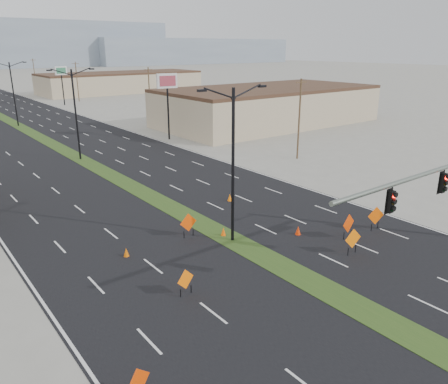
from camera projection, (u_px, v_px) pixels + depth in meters
ground at (395, 327)px, 20.15m from camera, size 600.00×600.00×0.00m
building_se_near at (268, 107)px, 72.78m from camera, size 36.00×18.00×5.50m
building_se_far at (122, 83)px, 124.01m from camera, size 44.00×16.00×5.00m
mesa_east at (190, 51)px, 339.41m from camera, size 160.00×50.00×18.00m
streetlight_0 at (233, 162)px, 27.45m from camera, size 5.15×0.24×10.02m
streetlight_1 at (76, 112)px, 48.49m from camera, size 5.15×0.24×10.02m
streetlight_2 at (13, 92)px, 69.52m from camera, size 5.15×0.24×10.02m
utility_pole_0 at (299, 118)px, 49.04m from camera, size 1.60×0.20×9.00m
utility_pole_1 at (149, 93)px, 75.33m from camera, size 1.60×0.20×9.00m
utility_pole_2 at (77, 81)px, 101.63m from camera, size 1.60×0.20×9.00m
utility_pole_3 at (35, 74)px, 127.92m from camera, size 1.60×0.20×9.00m
construction_sign_0 at (138, 384)px, 15.44m from camera, size 1.15×0.48×1.63m
construction_sign_1 at (186, 280)px, 22.48m from camera, size 1.10×0.27×1.49m
construction_sign_2 at (188, 223)px, 29.40m from camera, size 1.27×0.06×1.70m
construction_sign_3 at (353, 239)px, 26.92m from camera, size 1.27×0.22×1.71m
construction_sign_4 at (348, 224)px, 29.15m from camera, size 1.31×0.18×1.75m
construction_sign_5 at (376, 216)px, 30.51m from camera, size 1.25×0.45×1.74m
cone_0 at (223, 232)px, 29.76m from camera, size 0.39×0.39×0.60m
cone_1 at (298, 230)px, 29.95m from camera, size 0.38×0.38×0.63m
cone_2 at (230, 197)px, 36.50m from camera, size 0.43×0.43×0.63m
cone_3 at (126, 252)px, 26.84m from camera, size 0.38×0.38×0.58m
pole_sign_east_near at (167, 86)px, 58.75m from camera, size 2.93×0.69×8.91m
pole_sign_east_far at (61, 74)px, 94.65m from camera, size 2.72×0.76×8.27m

